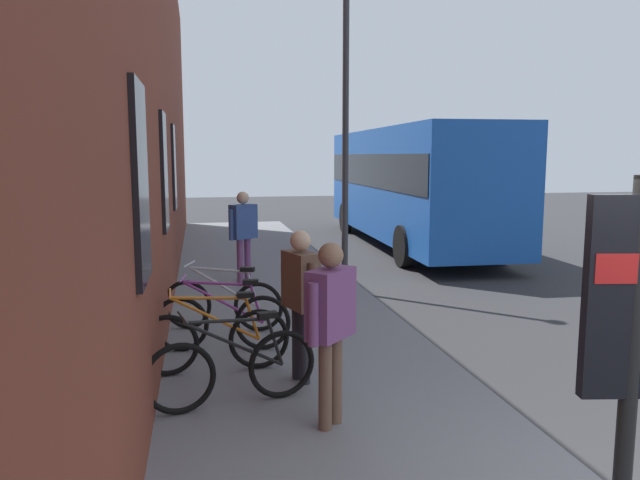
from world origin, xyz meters
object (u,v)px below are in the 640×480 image
Objects in this scene: bicycle_leaning_wall at (233,368)px; transit_info_sign at (633,325)px; bicycle_beside_lamp at (223,321)px; bicycle_end_of_row at (223,304)px; bicycle_under_window at (215,340)px; city_bus at (410,180)px; pedestrian_crossing_street at (331,316)px; pedestrian_near_bus at (243,228)px; pedestrian_by_facade at (301,290)px; street_lamp at (346,112)px.

transit_info_sign is (-3.13, -1.97, 1.21)m from bicycle_leaning_wall.
bicycle_beside_lamp and bicycle_end_of_row have the same top height.
bicycle_leaning_wall and bicycle_under_window have the same top height.
transit_info_sign reaches higher than bicycle_under_window.
pedestrian_crossing_street is (-11.56, 4.88, -0.74)m from city_bus.
bicycle_end_of_row is 3.54m from pedestrian_crossing_street.
bicycle_leaning_wall is at bearing 174.76° from pedestrian_near_bus.
bicycle_beside_lamp is 1.63m from pedestrian_by_facade.
pedestrian_crossing_street is (-0.64, -0.86, 0.67)m from bicycle_leaning_wall.
bicycle_under_window is 0.17× the size of city_bus.
street_lamp is at bearing -43.22° from bicycle_end_of_row.
city_bus is (14.05, -3.76, 0.20)m from transit_info_sign.
bicycle_leaning_wall is 0.99× the size of bicycle_under_window.
pedestrian_crossing_street is at bearing -177.32° from pedestrian_near_bus.
pedestrian_crossing_street is at bearing 165.15° from street_lamp.
bicycle_end_of_row is at bearing 136.78° from street_lamp.
pedestrian_near_bus is at bearing 70.54° from street_lamp.
bicycle_under_window is at bearing 148.93° from street_lamp.
pedestrian_near_bus reaches higher than bicycle_end_of_row.
transit_info_sign reaches higher than pedestrian_near_bus.
city_bus reaches higher than bicycle_under_window.
city_bus reaches higher than bicycle_end_of_row.
bicycle_end_of_row is at bearing -0.21° from bicycle_leaning_wall.
street_lamp is (4.77, -1.66, 2.27)m from pedestrian_by_facade.
pedestrian_by_facade is (-2.19, -0.77, 0.65)m from bicycle_end_of_row.
city_bus is at bearing -27.71° from bicycle_leaning_wall.
city_bus is (9.13, -5.77, 1.41)m from bicycle_beside_lamp.
transit_info_sign is at bearing -161.45° from bicycle_end_of_row.
transit_info_sign is at bearing -171.09° from pedestrian_near_bus.
bicycle_beside_lamp is at bearing 32.91° from pedestrian_by_facade.
bicycle_under_window is at bearing 63.11° from pedestrian_by_facade.
pedestrian_near_bus is at bearing 2.68° from pedestrian_crossing_street.
bicycle_beside_lamp is at bearing 22.23° from transit_info_sign.
bicycle_under_window is 1.02× the size of pedestrian_crossing_street.
transit_info_sign is 2.78m from pedestrian_crossing_street.
bicycle_leaning_wall is 6.52m from street_lamp.
pedestrian_near_bus is (4.18, -0.58, 0.71)m from bicycle_beside_lamp.
bicycle_leaning_wall is 0.31× the size of street_lamp.
street_lamp is (4.30, -2.59, 2.91)m from bicycle_under_window.
city_bus reaches higher than bicycle_leaning_wall.
bicycle_beside_lamp is at bearing 147.72° from city_bus.
bicycle_under_window is 5.06m from pedestrian_near_bus.
city_bus is 6.23× the size of pedestrian_by_facade.
street_lamp is at bearing -19.14° from pedestrian_by_facade.
transit_info_sign is at bearing 165.02° from city_bus.
pedestrian_by_facade is (-5.44, -0.23, -0.07)m from pedestrian_near_bus.
bicycle_under_window is 5.80m from street_lamp.
bicycle_under_window is at bearing 31.59° from pedestrian_crossing_street.
street_lamp reaches higher than pedestrian_crossing_street.
bicycle_under_window is at bearing 174.47° from bicycle_end_of_row.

